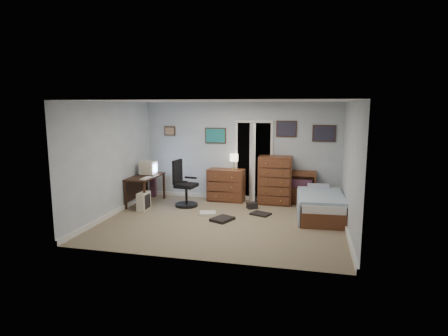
% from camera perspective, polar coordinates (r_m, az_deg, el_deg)
% --- Properties ---
extents(floor, '(5.00, 4.00, 0.02)m').
position_cam_1_polar(floor, '(7.93, -0.27, -8.30)').
color(floor, gray).
rests_on(floor, ground).
extents(computer_desk, '(0.58, 1.23, 0.70)m').
position_cam_1_polar(computer_desk, '(9.48, -12.34, -2.11)').
color(computer_desk, black).
rests_on(computer_desk, floor).
extents(crt_monitor, '(0.37, 0.34, 0.34)m').
position_cam_1_polar(crt_monitor, '(9.51, -11.45, 0.02)').
color(crt_monitor, beige).
rests_on(crt_monitor, computer_desk).
extents(keyboard, '(0.14, 0.38, 0.02)m').
position_cam_1_polar(keyboard, '(9.03, -11.82, -1.54)').
color(keyboard, beige).
rests_on(keyboard, computer_desk).
extents(pc_tower, '(0.20, 0.40, 0.42)m').
position_cam_1_polar(pc_tower, '(8.95, -12.13, -4.96)').
color(pc_tower, beige).
rests_on(pc_tower, floor).
extents(office_chair, '(0.61, 0.61, 1.13)m').
position_cam_1_polar(office_chair, '(9.10, -6.13, -3.11)').
color(office_chair, black).
rests_on(office_chair, floor).
extents(media_stack, '(0.15, 0.15, 0.72)m').
position_cam_1_polar(media_stack, '(10.17, -10.77, -2.33)').
color(media_stack, maroon).
rests_on(media_stack, floor).
extents(low_dresser, '(0.94, 0.51, 0.82)m').
position_cam_1_polar(low_dresser, '(9.56, 0.34, -2.61)').
color(low_dresser, brown).
rests_on(low_dresser, floor).
extents(table_lamp, '(0.21, 0.21, 0.40)m').
position_cam_1_polar(table_lamp, '(9.40, 1.53, 1.52)').
color(table_lamp, gold).
rests_on(table_lamp, low_dresser).
extents(doorway, '(0.96, 1.12, 2.05)m').
position_cam_1_polar(doorway, '(9.82, 4.79, 1.20)').
color(doorway, black).
rests_on(doorway, floor).
extents(tall_dresser, '(0.83, 0.50, 1.19)m').
position_cam_1_polar(tall_dresser, '(9.31, 7.77, -1.85)').
color(tall_dresser, brown).
rests_on(tall_dresser, floor).
extents(headboard_bookcase, '(0.94, 0.30, 0.84)m').
position_cam_1_polar(headboard_bookcase, '(9.42, 11.02, -2.76)').
color(headboard_bookcase, brown).
rests_on(headboard_bookcase, floor).
extents(bed, '(1.05, 1.83, 0.58)m').
position_cam_1_polar(bed, '(8.46, 14.36, -5.45)').
color(bed, brown).
rests_on(bed, floor).
extents(wall_posters, '(4.38, 0.04, 0.60)m').
position_cam_1_polar(wall_posters, '(9.42, 5.93, 5.39)').
color(wall_posters, '#331E11').
rests_on(wall_posters, floor).
extents(floor_clutter, '(1.62, 1.50, 0.14)m').
position_cam_1_polar(floor_clutter, '(8.39, 1.48, -6.97)').
color(floor_clutter, silver).
rests_on(floor_clutter, floor).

